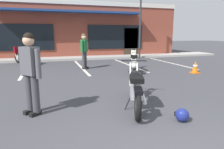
# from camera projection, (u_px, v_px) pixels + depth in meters

# --- Properties ---
(ground_plane) EXTENTS (80.00, 80.00, 0.00)m
(ground_plane) POSITION_uv_depth(u_px,v_px,m) (105.00, 91.00, 5.96)
(ground_plane) COLOR #3D3D42
(sidewalk_kerb) EXTENTS (22.00, 1.80, 0.14)m
(sidewalk_kerb) POSITION_uv_depth(u_px,v_px,m) (73.00, 58.00, 13.63)
(sidewalk_kerb) COLOR #A8A59E
(sidewalk_kerb) RESTS_ON ground_plane
(brick_storefront_building) EXTENTS (16.06, 7.17, 3.90)m
(brick_storefront_building) POSITION_uv_depth(u_px,v_px,m) (67.00, 30.00, 16.65)
(brick_storefront_building) COLOR brown
(brick_storefront_building) RESTS_ON ground_plane
(painted_stall_lines) EXTENTS (10.55, 4.80, 0.01)m
(painted_stall_lines) POSITION_uv_depth(u_px,v_px,m) (81.00, 67.00, 10.27)
(painted_stall_lines) COLOR silver
(painted_stall_lines) RESTS_ON ground_plane
(motorcycle_foreground_classic) EXTENTS (1.03, 2.02, 0.98)m
(motorcycle_foreground_classic) POSITION_uv_depth(u_px,v_px,m) (136.00, 88.00, 4.53)
(motorcycle_foreground_classic) COLOR black
(motorcycle_foreground_classic) RESTS_ON ground_plane
(motorcycle_black_cruiser) EXTENTS (1.35, 1.86, 0.98)m
(motorcycle_black_cruiser) POSITION_uv_depth(u_px,v_px,m) (22.00, 55.00, 11.24)
(motorcycle_black_cruiser) COLOR black
(motorcycle_black_cruiser) RESTS_ON ground_plane
(motorcycle_silver_naked) EXTENTS (1.08, 2.00, 0.98)m
(motorcycle_silver_naked) POSITION_uv_depth(u_px,v_px,m) (134.00, 62.00, 8.84)
(motorcycle_silver_naked) COLOR black
(motorcycle_silver_naked) RESTS_ON ground_plane
(person_in_black_shirt) EXTENTS (0.46, 0.53, 1.68)m
(person_in_black_shirt) POSITION_uv_depth(u_px,v_px,m) (31.00, 69.00, 4.04)
(person_in_black_shirt) COLOR black
(person_in_black_shirt) RESTS_ON ground_plane
(person_in_shorts_foreground) EXTENTS (0.41, 0.57, 1.68)m
(person_in_shorts_foreground) POSITION_uv_depth(u_px,v_px,m) (84.00, 49.00, 9.58)
(person_in_shorts_foreground) COLOR black
(person_in_shorts_foreground) RESTS_ON ground_plane
(helmet_on_pavement) EXTENTS (0.26, 0.26, 0.26)m
(helmet_on_pavement) POSITION_uv_depth(u_px,v_px,m) (182.00, 115.00, 3.83)
(helmet_on_pavement) COLOR navy
(helmet_on_pavement) RESTS_ON ground_plane
(traffic_cone) EXTENTS (0.34, 0.34, 0.53)m
(traffic_cone) POSITION_uv_depth(u_px,v_px,m) (195.00, 67.00, 8.67)
(traffic_cone) COLOR orange
(traffic_cone) RESTS_ON ground_plane
(parking_lot_lamp_post) EXTENTS (0.24, 0.76, 4.95)m
(parking_lot_lamp_post) POSITION_uv_depth(u_px,v_px,m) (141.00, 10.00, 13.16)
(parking_lot_lamp_post) COLOR #2D2D33
(parking_lot_lamp_post) RESTS_ON ground_plane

